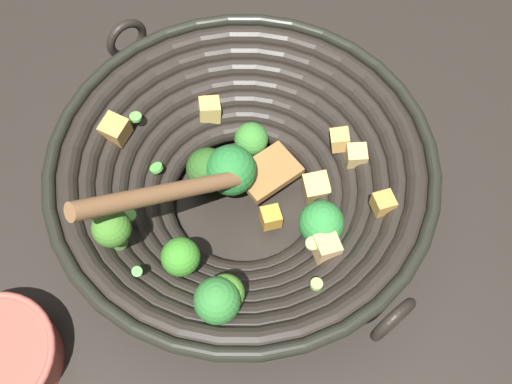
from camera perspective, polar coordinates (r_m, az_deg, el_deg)
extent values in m
plane|color=#28231E|center=(0.69, -1.24, -1.33)|extent=(4.00, 4.00, 0.00)
cylinder|color=black|center=(0.68, -1.24, -1.14)|extent=(0.16, 0.16, 0.01)
torus|color=black|center=(0.67, -1.27, -0.49)|extent=(0.22, 0.22, 0.03)
torus|color=black|center=(0.66, -1.29, -0.01)|extent=(0.25, 0.25, 0.03)
torus|color=black|center=(0.65, -1.31, 0.48)|extent=(0.28, 0.28, 0.03)
torus|color=black|center=(0.64, -1.33, 0.99)|extent=(0.31, 0.31, 0.03)
torus|color=black|center=(0.63, -1.36, 1.51)|extent=(0.34, 0.34, 0.03)
torus|color=black|center=(0.62, -1.38, 2.06)|extent=(0.37, 0.37, 0.03)
torus|color=black|center=(0.61, -1.40, 2.62)|extent=(0.40, 0.40, 0.03)
torus|color=black|center=(0.60, -1.43, 3.20)|extent=(0.42, 0.42, 0.01)
torus|color=black|center=(0.72, -12.92, 14.80)|extent=(0.05, 0.02, 0.05)
torus|color=black|center=(0.54, 13.68, -12.42)|extent=(0.05, 0.02, 0.05)
cylinder|color=#88B54A|center=(0.56, -3.76, -11.74)|extent=(0.02, 0.02, 0.02)
sphere|color=#348336|center=(0.53, -3.93, -10.89)|extent=(0.04, 0.04, 0.04)
cylinder|color=#5D9C49|center=(0.70, -0.46, 4.15)|extent=(0.02, 0.02, 0.02)
sphere|color=#3E8933|center=(0.68, -0.48, 5.36)|extent=(0.04, 0.04, 0.04)
cylinder|color=#74AF43|center=(0.56, -2.98, -10.88)|extent=(0.02, 0.02, 0.02)
sphere|color=#56A333|center=(0.54, -3.09, -10.17)|extent=(0.04, 0.04, 0.04)
cylinder|color=#7CC45C|center=(0.63, 6.37, -4.15)|extent=(0.02, 0.02, 0.01)
sphere|color=#308C3B|center=(0.61, 6.61, -3.15)|extent=(0.05, 0.05, 0.05)
cylinder|color=#79AD4B|center=(0.68, -4.72, 1.04)|extent=(0.03, 0.03, 0.02)
sphere|color=#2D5E20|center=(0.65, -4.92, 2.34)|extent=(0.05, 0.05, 0.05)
cylinder|color=#66AA3E|center=(0.60, -7.36, -7.35)|extent=(0.02, 0.02, 0.02)
sphere|color=#3D9029|center=(0.58, -7.62, -6.52)|extent=(0.04, 0.04, 0.04)
cylinder|color=#78B150|center=(0.58, -13.80, -4.65)|extent=(0.02, 0.02, 0.02)
sphere|color=#49892C|center=(0.56, -14.38, -3.54)|extent=(0.04, 0.04, 0.04)
cylinder|color=#80BE5A|center=(0.67, -2.43, 0.77)|extent=(0.03, 0.03, 0.02)
sphere|color=#297C34|center=(0.64, -2.54, 2.21)|extent=(0.06, 0.06, 0.06)
cube|color=gold|center=(0.64, 1.50, -2.58)|extent=(0.03, 0.03, 0.02)
cube|color=gold|center=(0.60, 12.74, -1.14)|extent=(0.03, 0.03, 0.02)
cube|color=#DFB963|center=(0.67, 6.10, 0.47)|extent=(0.04, 0.04, 0.03)
cube|color=#D3934A|center=(0.66, -14.03, 6.15)|extent=(0.03, 0.03, 0.03)
cube|color=#E0B96F|center=(0.65, 10.13, 3.64)|extent=(0.03, 0.03, 0.02)
cube|color=#ECB35F|center=(0.66, 8.50, 5.24)|extent=(0.03, 0.03, 0.03)
cube|color=#D8B862|center=(0.70, -4.73, 8.26)|extent=(0.04, 0.04, 0.03)
cube|color=#DDB173|center=(0.60, 7.11, -5.58)|extent=(0.04, 0.03, 0.03)
cylinder|color=#99D166|center=(0.56, 6.12, -9.25)|extent=(0.02, 0.01, 0.01)
cylinder|color=#6BC651|center=(0.61, -12.63, -2.33)|extent=(0.02, 0.02, 0.01)
cylinder|color=#56B247|center=(0.56, -11.61, -8.11)|extent=(0.01, 0.02, 0.01)
cylinder|color=#56B247|center=(0.66, -5.03, 2.27)|extent=(0.02, 0.02, 0.01)
cylinder|color=#6BC651|center=(0.66, -12.06, 7.42)|extent=(0.02, 0.02, 0.01)
cylinder|color=#99D166|center=(0.59, 5.69, -5.21)|extent=(0.02, 0.02, 0.01)
cylinder|color=#56B247|center=(0.67, -10.02, 2.40)|extent=(0.02, 0.02, 0.01)
cylinder|color=#6BC651|center=(0.67, -5.77, 1.79)|extent=(0.02, 0.02, 0.01)
cube|color=#9E6B38|center=(0.66, 1.23, 2.03)|extent=(0.08, 0.06, 0.01)
cylinder|color=#996841|center=(0.56, -8.41, 0.06)|extent=(0.19, 0.06, 0.15)
cylinder|color=#56B247|center=(0.66, -24.01, -12.85)|extent=(0.02, 0.02, 0.01)
cylinder|color=#56B247|center=(0.65, -22.29, -15.70)|extent=(0.01, 0.01, 0.01)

